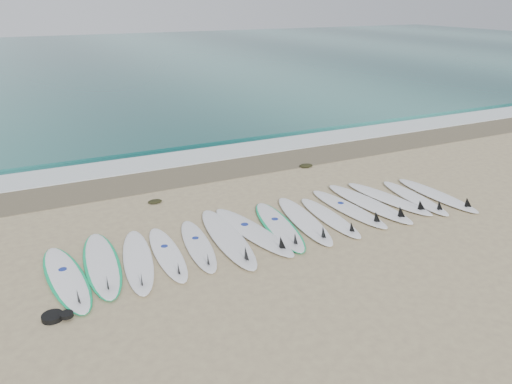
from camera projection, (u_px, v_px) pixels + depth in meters
name	position (u px, v px, depth m)	size (l,w,h in m)	color
ground	(279.00, 228.00, 10.58)	(120.00, 120.00, 0.00)	tan
ocean	(71.00, 61.00, 37.65)	(120.00, 55.00, 0.03)	#236560
wet_sand_band	(209.00, 171.00, 13.99)	(120.00, 1.80, 0.01)	brown
foam_band	(192.00, 157.00, 15.16)	(120.00, 1.40, 0.04)	silver
wave_crest	(177.00, 144.00, 16.39)	(120.00, 1.00, 0.10)	#236560
surfboard_0	(67.00, 278.00, 8.60)	(0.85, 2.61, 0.33)	white
surfboard_1	(102.00, 264.00, 9.05)	(0.81, 2.67, 0.33)	white
surfboard_2	(138.00, 261.00, 9.14)	(0.94, 2.60, 0.33)	white
surfboard_3	(168.00, 254.00, 9.39)	(0.63, 2.37, 0.30)	white
surfboard_4	(199.00, 246.00, 9.71)	(0.79, 2.38, 0.30)	white
surfboard_5	(228.00, 238.00, 9.99)	(0.82, 2.95, 0.37)	silver
surfboard_6	(254.00, 232.00, 10.27)	(0.96, 2.82, 0.35)	silver
surfboard_7	(279.00, 226.00, 10.55)	(1.02, 2.66, 0.33)	white
surfboard_8	(305.00, 221.00, 10.78)	(0.92, 2.71, 0.34)	white
surfboard_9	(331.00, 218.00, 10.93)	(0.59, 2.37, 0.30)	white
surfboard_10	(350.00, 209.00, 11.38)	(0.70, 2.58, 0.33)	white
surfboard_11	(370.00, 204.00, 11.65)	(0.80, 2.82, 0.36)	white
surfboard_12	(390.00, 199.00, 11.94)	(0.94, 2.62, 0.33)	white
surfboard_13	(416.00, 198.00, 12.00)	(0.70, 2.43, 0.31)	white
surfboard_14	(438.00, 195.00, 12.15)	(0.56, 2.54, 0.32)	white
seaweed_near	(155.00, 201.00, 11.85)	(0.34, 0.26, 0.07)	black
seaweed_far	(306.00, 166.00, 14.33)	(0.40, 0.31, 0.08)	black
leash_coil	(56.00, 316.00, 7.57)	(0.46, 0.36, 0.11)	black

